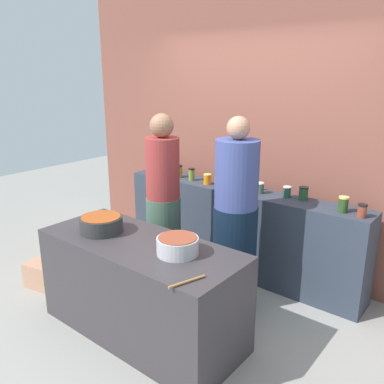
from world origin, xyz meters
TOP-DOWN VIEW (x-y plane):
  - ground at (0.00, 0.00)m, footprint 12.00×12.00m
  - storefront_wall at (0.00, 1.45)m, footprint 4.80×0.12m
  - display_shelf at (0.00, 1.10)m, footprint 2.70×0.36m
  - prep_table at (0.00, -0.30)m, footprint 1.70×0.70m
  - preserve_jar_0 at (-1.06, 1.17)m, footprint 0.08×0.08m
  - preserve_jar_1 at (-0.79, 1.09)m, footprint 0.09×0.09m
  - preserve_jar_2 at (-0.59, 1.07)m, footprint 0.07×0.07m
  - preserve_jar_3 at (-0.36, 1.05)m, footprint 0.08×0.08m
  - preserve_jar_4 at (-0.26, 1.10)m, footprint 0.07×0.07m
  - preserve_jar_5 at (-0.13, 1.05)m, footprint 0.07×0.07m
  - preserve_jar_6 at (0.15, 1.17)m, footprint 0.09×0.09m
  - preserve_jar_7 at (0.25, 1.11)m, footprint 0.08×0.08m
  - preserve_jar_8 at (0.52, 1.15)m, footprint 0.08×0.08m
  - preserve_jar_9 at (0.67, 1.17)m, footprint 0.09×0.09m
  - preserve_jar_10 at (1.08, 1.06)m, footprint 0.09×0.09m
  - preserve_jar_11 at (1.25, 1.03)m, footprint 0.08×0.08m
  - cooking_pot_left at (-0.40, -0.34)m, footprint 0.35×0.35m
  - cooking_pot_center at (0.37, -0.27)m, footprint 0.30×0.30m
  - wooden_spoon at (0.69, -0.55)m, footprint 0.10×0.26m
  - cook_with_tongs at (-0.36, 0.36)m, footprint 0.33×0.33m
  - cook_in_cap at (0.36, 0.51)m, footprint 0.39×0.39m
  - bread_crate at (-1.24, -0.35)m, footprint 0.52×0.39m

SIDE VIEW (x-z plane):
  - ground at x=0.00m, z-range 0.00..0.00m
  - bread_crate at x=-1.24m, z-range 0.00..0.25m
  - prep_table at x=0.00m, z-range 0.00..0.80m
  - display_shelf at x=0.00m, z-range 0.00..0.91m
  - cook_in_cap at x=0.36m, z-range -0.08..1.63m
  - cook_with_tongs at x=-0.36m, z-range -0.07..1.64m
  - wooden_spoon at x=0.69m, z-range 0.80..0.81m
  - cooking_pot_center at x=0.37m, z-range 0.79..0.92m
  - cooking_pot_left at x=-0.40m, z-range 0.79..0.93m
  - preserve_jar_8 at x=0.52m, z-range 0.91..1.02m
  - preserve_jar_7 at x=0.25m, z-range 0.91..1.02m
  - preserve_jar_3 at x=-0.36m, z-range 0.91..1.02m
  - preserve_jar_0 at x=-1.06m, z-range 0.91..1.02m
  - preserve_jar_11 at x=1.25m, z-range 0.91..1.02m
  - preserve_jar_6 at x=0.15m, z-range 0.91..1.03m
  - preserve_jar_4 at x=-0.26m, z-range 0.91..1.03m
  - preserve_jar_9 at x=0.67m, z-range 0.91..1.04m
  - preserve_jar_5 at x=-0.13m, z-range 0.91..1.04m
  - preserve_jar_10 at x=1.08m, z-range 0.91..1.04m
  - preserve_jar_2 at x=-0.59m, z-range 0.91..1.05m
  - preserve_jar_1 at x=-0.79m, z-range 0.91..1.05m
  - storefront_wall at x=0.00m, z-range 0.00..3.00m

